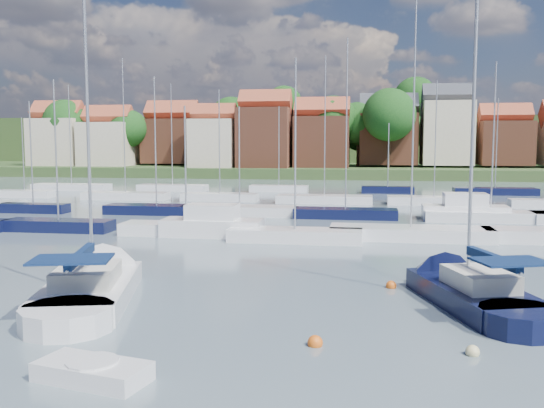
# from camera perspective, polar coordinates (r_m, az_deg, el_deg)

# --- Properties ---
(ground) EXTENTS (260.00, 260.00, 0.00)m
(ground) POSITION_cam_1_polar(r_m,az_deg,el_deg) (61.18, 3.95, -0.26)
(ground) COLOR #4E606B
(ground) RESTS_ON ground
(sailboat_centre) EXTENTS (6.27, 12.89, 16.88)m
(sailboat_centre) POSITION_cam_1_polar(r_m,az_deg,el_deg) (28.05, -16.08, -7.18)
(sailboat_centre) COLOR silver
(sailboat_centre) RESTS_ON ground
(sailboat_navy) EXTENTS (6.13, 11.41, 15.33)m
(sailboat_navy) POSITION_cam_1_polar(r_m,az_deg,el_deg) (27.07, 17.14, -7.67)
(sailboat_navy) COLOR black
(sailboat_navy) RESTS_ON ground
(tender) EXTENTS (3.39, 2.11, 0.68)m
(tender) POSITION_cam_1_polar(r_m,az_deg,el_deg) (18.06, -16.54, -14.89)
(tender) COLOR silver
(tender) RESTS_ON ground
(buoy_c) EXTENTS (0.52, 0.52, 0.52)m
(buoy_c) POSITION_cam_1_polar(r_m,az_deg,el_deg) (23.71, -18.87, -10.56)
(buoy_c) COLOR #D85914
(buoy_c) RESTS_ON ground
(buoy_d) EXTENTS (0.50, 0.50, 0.50)m
(buoy_d) POSITION_cam_1_polar(r_m,az_deg,el_deg) (20.20, 4.08, -13.17)
(buoy_d) COLOR #D85914
(buoy_d) RESTS_ON ground
(buoy_e) EXTENTS (0.47, 0.47, 0.47)m
(buoy_e) POSITION_cam_1_polar(r_m,az_deg,el_deg) (28.12, 11.14, -7.76)
(buoy_e) COLOR #D85914
(buoy_e) RESTS_ON ground
(buoy_f) EXTENTS (0.44, 0.44, 0.44)m
(buoy_f) POSITION_cam_1_polar(r_m,az_deg,el_deg) (20.31, 18.35, -13.35)
(buoy_f) COLOR beige
(buoy_f) RESTS_ON ground
(marina_field) EXTENTS (79.62, 41.41, 15.93)m
(marina_field) POSITION_cam_1_polar(r_m,az_deg,el_deg) (56.18, 5.46, -0.39)
(marina_field) COLOR silver
(marina_field) RESTS_ON ground
(far_shore_town) EXTENTS (212.46, 90.00, 22.27)m
(far_shore_town) POSITION_cam_1_polar(r_m,az_deg,el_deg) (153.30, 7.84, 5.15)
(far_shore_town) COLOR #394A25
(far_shore_town) RESTS_ON ground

